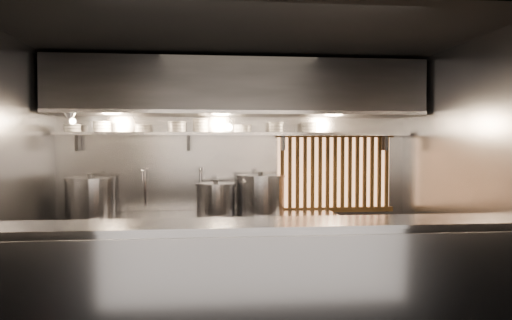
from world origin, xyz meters
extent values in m
plane|color=black|center=(0.00, 0.00, 0.00)|extent=(4.50, 4.50, 0.00)
plane|color=black|center=(0.00, 0.00, 2.80)|extent=(4.50, 4.50, 0.00)
plane|color=gray|center=(0.00, 1.50, 1.40)|extent=(4.50, 0.00, 4.50)
plane|color=gray|center=(-2.25, 0.00, 1.40)|extent=(0.00, 3.00, 3.00)
plane|color=gray|center=(2.25, 0.00, 1.40)|extent=(0.00, 3.00, 3.00)
cube|color=#939398|center=(0.00, -0.95, 0.55)|extent=(4.50, 0.50, 1.10)
cube|color=#939399|center=(0.00, -1.21, 0.55)|extent=(4.50, 0.02, 1.01)
cube|color=#939398|center=(0.00, -0.95, 1.11)|extent=(4.50, 0.56, 0.03)
cube|color=#939398|center=(-0.30, 1.13, 0.45)|extent=(3.00, 0.70, 0.90)
cube|color=#939398|center=(0.00, 1.32, 1.88)|extent=(4.40, 0.34, 0.04)
cube|color=#2D2D30|center=(0.00, 1.10, 2.42)|extent=(4.40, 0.80, 0.65)
cube|color=#939398|center=(0.00, 0.70, 2.12)|extent=(4.40, 0.03, 0.04)
cube|color=#FEB072|center=(1.30, 1.48, 1.38)|extent=(1.50, 0.02, 0.92)
cube|color=brown|center=(1.30, 1.43, 1.87)|extent=(1.56, 0.06, 0.06)
cube|color=brown|center=(1.30, 1.43, 0.89)|extent=(1.56, 0.06, 0.06)
cube|color=brown|center=(0.60, 1.43, 1.38)|extent=(0.04, 0.04, 0.92)
cube|color=brown|center=(0.70, 1.43, 1.38)|extent=(0.04, 0.04, 0.92)
cube|color=brown|center=(0.80, 1.43, 1.38)|extent=(0.04, 0.04, 0.92)
cube|color=brown|center=(0.90, 1.43, 1.38)|extent=(0.04, 0.04, 0.92)
cube|color=brown|center=(1.00, 1.43, 1.38)|extent=(0.04, 0.04, 0.92)
cube|color=brown|center=(1.10, 1.43, 1.38)|extent=(0.04, 0.04, 0.92)
cube|color=brown|center=(1.20, 1.43, 1.38)|extent=(0.04, 0.04, 0.92)
cube|color=brown|center=(1.30, 1.43, 1.38)|extent=(0.04, 0.04, 0.92)
cube|color=brown|center=(1.40, 1.43, 1.38)|extent=(0.04, 0.04, 0.92)
cube|color=brown|center=(1.50, 1.43, 1.38)|extent=(0.04, 0.04, 0.92)
cube|color=brown|center=(1.60, 1.43, 1.38)|extent=(0.04, 0.04, 0.92)
cube|color=brown|center=(1.70, 1.43, 1.38)|extent=(0.04, 0.04, 0.92)
cube|color=brown|center=(1.80, 1.43, 1.38)|extent=(0.04, 0.04, 0.92)
cube|color=brown|center=(1.90, 1.43, 1.38)|extent=(0.04, 0.04, 0.92)
cube|color=brown|center=(2.00, 1.43, 1.38)|extent=(0.04, 0.04, 0.92)
cylinder|color=silver|center=(-1.15, 1.45, 1.19)|extent=(0.03, 0.03, 0.48)
sphere|color=silver|center=(-1.15, 1.45, 1.43)|extent=(0.04, 0.04, 0.04)
cylinder|color=silver|center=(-1.15, 1.32, 1.43)|extent=(0.03, 0.26, 0.03)
sphere|color=silver|center=(-1.15, 1.19, 1.43)|extent=(0.04, 0.04, 0.04)
cylinder|color=silver|center=(-1.15, 1.19, 1.36)|extent=(0.03, 0.03, 0.14)
cylinder|color=silver|center=(-0.45, 1.45, 1.19)|extent=(0.03, 0.03, 0.48)
sphere|color=silver|center=(-0.45, 1.45, 1.43)|extent=(0.04, 0.04, 0.04)
cylinder|color=silver|center=(-0.45, 1.32, 1.43)|extent=(0.03, 0.26, 0.03)
sphere|color=silver|center=(-0.45, 1.19, 1.43)|extent=(0.04, 0.04, 0.04)
cylinder|color=silver|center=(-0.45, 1.19, 1.36)|extent=(0.03, 0.03, 0.14)
cone|color=#939398|center=(-1.90, 0.85, 2.07)|extent=(0.25, 0.27, 0.20)
sphere|color=#FFE0B2|center=(-1.87, 0.83, 2.01)|extent=(0.07, 0.07, 0.07)
cylinder|color=#2D2D30|center=(-1.90, 0.95, 2.15)|extent=(0.02, 0.22, 0.02)
cylinder|color=#2D2D30|center=(-0.10, 1.20, 2.04)|extent=(0.01, 0.01, 0.12)
sphere|color=#FFE0B2|center=(-0.10, 1.20, 1.96)|extent=(0.09, 0.09, 0.09)
cylinder|color=#939398|center=(-1.75, 1.11, 1.12)|extent=(0.68, 0.68, 0.43)
cylinder|color=#939398|center=(-1.75, 1.11, 1.35)|extent=(0.72, 0.72, 0.03)
cylinder|color=#2D2D30|center=(-1.75, 1.11, 1.38)|extent=(0.06, 0.06, 0.04)
cylinder|color=#939398|center=(0.28, 1.15, 1.12)|extent=(0.75, 0.75, 0.44)
cylinder|color=#939398|center=(0.28, 1.15, 1.36)|extent=(0.78, 0.78, 0.03)
cylinder|color=#2D2D30|center=(0.28, 1.15, 1.39)|extent=(0.06, 0.06, 0.04)
cylinder|color=#939398|center=(-0.27, 1.08, 1.08)|extent=(0.54, 0.54, 0.35)
cylinder|color=#939398|center=(-0.27, 1.08, 1.27)|extent=(0.58, 0.58, 0.03)
cylinder|color=#2D2D30|center=(-0.27, 1.08, 1.30)|extent=(0.06, 0.06, 0.04)
cylinder|color=silver|center=(-2.00, 1.32, 1.92)|extent=(0.20, 0.20, 0.03)
cylinder|color=silver|center=(-2.00, 1.32, 1.96)|extent=(0.20, 0.20, 0.03)
cylinder|color=silver|center=(-2.00, 1.32, 1.99)|extent=(0.21, 0.21, 0.01)
cylinder|color=silver|center=(-1.64, 1.32, 1.92)|extent=(0.22, 0.22, 0.03)
cylinder|color=silver|center=(-1.64, 1.32, 1.96)|extent=(0.22, 0.22, 0.03)
cylinder|color=silver|center=(-1.64, 1.32, 2.00)|extent=(0.22, 0.22, 0.03)
cylinder|color=silver|center=(-1.64, 1.32, 2.02)|extent=(0.23, 0.23, 0.01)
cylinder|color=silver|center=(-1.15, 1.32, 1.92)|extent=(0.19, 0.19, 0.03)
cylinder|color=silver|center=(-1.15, 1.32, 1.96)|extent=(0.19, 0.19, 0.03)
cylinder|color=silver|center=(-1.15, 1.32, 1.99)|extent=(0.20, 0.20, 0.01)
cylinder|color=silver|center=(-0.74, 1.32, 1.92)|extent=(0.22, 0.22, 0.03)
cylinder|color=silver|center=(-0.74, 1.32, 1.96)|extent=(0.22, 0.22, 0.03)
cylinder|color=silver|center=(-0.74, 1.32, 2.00)|extent=(0.22, 0.22, 0.03)
cylinder|color=silver|center=(-0.74, 1.32, 2.02)|extent=(0.23, 0.23, 0.01)
cylinder|color=silver|center=(-0.45, 1.32, 1.92)|extent=(0.19, 0.19, 0.03)
cylinder|color=silver|center=(-0.45, 1.32, 1.96)|extent=(0.19, 0.19, 0.03)
cylinder|color=silver|center=(-0.45, 1.32, 2.00)|extent=(0.19, 0.19, 0.03)
cylinder|color=silver|center=(-0.45, 1.32, 2.03)|extent=(0.19, 0.19, 0.03)
cylinder|color=silver|center=(-0.45, 1.32, 2.06)|extent=(0.20, 0.20, 0.01)
cylinder|color=silver|center=(0.08, 1.32, 1.92)|extent=(0.22, 0.22, 0.03)
cylinder|color=silver|center=(0.08, 1.32, 1.96)|extent=(0.22, 0.22, 0.03)
cylinder|color=silver|center=(0.08, 1.32, 1.99)|extent=(0.23, 0.23, 0.01)
cylinder|color=silver|center=(0.50, 1.32, 1.92)|extent=(0.19, 0.19, 0.03)
cylinder|color=silver|center=(0.50, 1.32, 1.96)|extent=(0.19, 0.19, 0.03)
cylinder|color=silver|center=(0.50, 1.32, 2.00)|extent=(0.19, 0.19, 0.03)
cylinder|color=silver|center=(0.50, 1.32, 2.02)|extent=(0.20, 0.20, 0.01)
cylinder|color=silver|center=(0.92, 1.32, 1.92)|extent=(0.19, 0.19, 0.03)
cylinder|color=silver|center=(0.92, 1.32, 1.96)|extent=(0.19, 0.19, 0.03)
cylinder|color=silver|center=(0.92, 1.32, 2.00)|extent=(0.19, 0.19, 0.03)
cylinder|color=silver|center=(0.92, 1.32, 2.02)|extent=(0.21, 0.21, 0.01)
camera|label=1|loc=(-0.43, -4.94, 1.77)|focal=35.00mm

